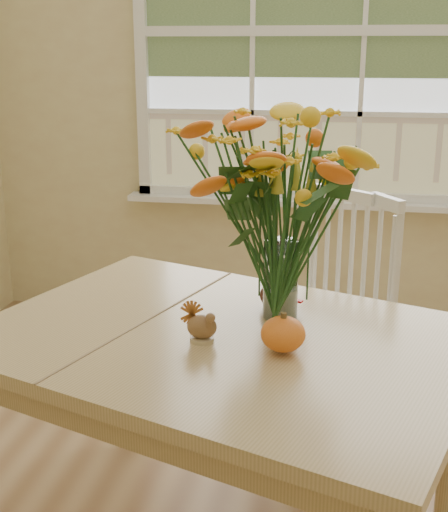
# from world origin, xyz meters

# --- Properties ---
(wall_back) EXTENTS (4.00, 0.02, 2.70)m
(wall_back) POSITION_xyz_m (0.00, 2.25, 1.35)
(wall_back) COLOR #D2BC86
(wall_back) RESTS_ON floor
(window) EXTENTS (2.42, 0.12, 1.74)m
(window) POSITION_xyz_m (0.00, 2.21, 1.53)
(window) COLOR silver
(window) RESTS_ON wall_back
(dining_table) EXTENTS (1.57, 1.34, 0.71)m
(dining_table) POSITION_xyz_m (-0.38, 0.36, 0.62)
(dining_table) COLOR tan
(dining_table) RESTS_ON floor
(windsor_chair) EXTENTS (0.61, 0.60, 0.95)m
(windsor_chair) POSITION_xyz_m (-0.08, 1.07, 0.53)
(windsor_chair) COLOR white
(windsor_chair) RESTS_ON floor
(flower_vase) EXTENTS (0.48, 0.48, 0.57)m
(flower_vase) POSITION_xyz_m (-0.23, 0.52, 1.06)
(flower_vase) COLOR white
(flower_vase) RESTS_ON dining_table
(pumpkin) EXTENTS (0.12, 0.12, 0.09)m
(pumpkin) POSITION_xyz_m (-0.20, 0.27, 0.76)
(pumpkin) COLOR orange
(pumpkin) RESTS_ON dining_table
(turkey_figurine) EXTENTS (0.08, 0.06, 0.10)m
(turkey_figurine) POSITION_xyz_m (-0.42, 0.31, 0.75)
(turkey_figurine) COLOR #CCB78C
(turkey_figurine) RESTS_ON dining_table
(dark_gourd) EXTENTS (0.12, 0.08, 0.07)m
(dark_gourd) POSITION_xyz_m (-0.26, 0.59, 0.75)
(dark_gourd) COLOR #38160F
(dark_gourd) RESTS_ON dining_table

